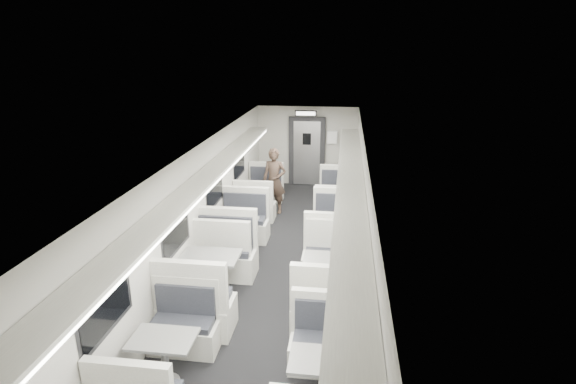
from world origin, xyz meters
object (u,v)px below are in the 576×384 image
(booth_right_a, at_px, (337,202))
(booth_left_a, at_px, (261,196))
(booth_left_d, at_px, (165,360))
(booth_left_c, at_px, (211,277))
(booth_right_b, at_px, (334,236))
(booth_right_c, at_px, (331,280))
(booth_right_d, at_px, (323,383))
(vestibule_door, at_px, (307,152))
(passenger, at_px, (274,181))
(exit_sign, at_px, (306,113))
(booth_left_b, at_px, (236,237))

(booth_right_a, bearing_deg, booth_left_a, 173.55)
(booth_left_d, bearing_deg, booth_left_a, 90.00)
(booth_left_c, xyz_separation_m, booth_right_b, (2.00, 2.10, -0.05))
(booth_right_c, xyz_separation_m, booth_right_d, (0.00, -2.36, -0.05))
(booth_left_d, xyz_separation_m, booth_right_c, (2.00, 2.21, 0.05))
(booth_left_c, height_order, booth_right_d, booth_left_c)
(booth_right_b, xyz_separation_m, vestibule_door, (-1.00, 4.69, 0.67))
(booth_right_d, height_order, vestibule_door, vestibule_door)
(passenger, bearing_deg, vestibule_door, 82.50)
(booth_left_d, distance_m, booth_right_c, 2.98)
(booth_right_a, xyz_separation_m, booth_right_b, (0.00, -2.13, 0.01))
(booth_right_d, height_order, exit_sign, exit_sign)
(booth_right_b, bearing_deg, exit_sign, 103.38)
(booth_right_b, bearing_deg, booth_left_d, -115.91)
(booth_right_d, height_order, passenger, passenger)
(booth_left_d, height_order, booth_right_a, booth_right_a)
(booth_left_d, height_order, booth_right_c, booth_right_c)
(booth_left_b, bearing_deg, vestibule_door, 78.84)
(booth_left_b, relative_size, booth_right_d, 1.10)
(booth_right_b, distance_m, exit_sign, 4.72)
(booth_left_d, bearing_deg, passenger, 86.44)
(booth_left_b, height_order, vestibule_door, vestibule_door)
(booth_left_c, relative_size, vestibule_door, 1.12)
(booth_left_d, xyz_separation_m, passenger, (0.39, 6.32, 0.49))
(booth_left_a, height_order, booth_right_c, booth_right_c)
(booth_right_c, distance_m, booth_right_d, 2.36)
(passenger, bearing_deg, booth_left_a, 164.08)
(booth_left_b, distance_m, booth_right_d, 4.37)
(passenger, relative_size, vestibule_door, 0.80)
(booth_left_c, distance_m, booth_right_b, 2.90)
(booth_left_a, height_order, booth_right_b, booth_right_b)
(booth_left_d, bearing_deg, booth_right_d, -4.20)
(booth_left_d, relative_size, passenger, 1.16)
(booth_left_d, bearing_deg, vestibule_door, 83.52)
(booth_right_b, bearing_deg, booth_right_d, -90.00)
(booth_right_d, xyz_separation_m, exit_sign, (-1.00, 8.47, 1.93))
(booth_right_b, height_order, passenger, passenger)
(passenger, bearing_deg, booth_left_b, -92.50)
(exit_sign, bearing_deg, passenger, -106.84)
(booth_left_d, bearing_deg, booth_left_c, 90.00)
(booth_right_b, xyz_separation_m, passenger, (-1.61, 2.20, 0.47))
(booth_left_d, distance_m, vestibule_door, 8.89)
(booth_left_b, relative_size, booth_left_c, 0.92)
(booth_right_b, xyz_separation_m, exit_sign, (-1.00, 4.20, 1.91))
(booth_left_c, height_order, booth_right_b, booth_left_c)
(passenger, bearing_deg, booth_right_b, -47.66)
(booth_left_a, relative_size, booth_right_d, 1.00)
(booth_left_c, xyz_separation_m, booth_right_c, (2.00, 0.19, -0.02))
(booth_left_b, xyz_separation_m, exit_sign, (1.00, 4.58, 1.89))
(booth_left_a, xyz_separation_m, vestibule_door, (1.00, 2.33, 0.69))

